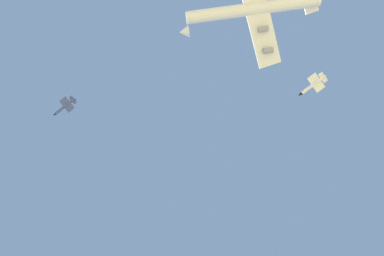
% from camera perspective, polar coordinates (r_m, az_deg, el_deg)
% --- Properties ---
extents(carrier_jet, '(70.73, 57.45, 21.87)m').
position_cam_1_polar(carrier_jet, '(157.25, 12.74, 22.82)').
color(carrier_jet, white).
extents(chase_jet_right_wing, '(12.36, 13.27, 4.00)m').
position_cam_1_polar(chase_jet_right_wing, '(139.31, 23.58, 8.12)').
color(chase_jet_right_wing, silver).
extents(chase_jet_trailing, '(12.20, 13.40, 4.00)m').
position_cam_1_polar(chase_jet_trailing, '(168.19, -24.60, 4.07)').
color(chase_jet_trailing, '#38478C').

